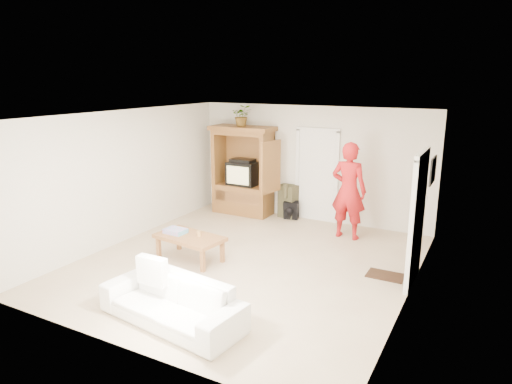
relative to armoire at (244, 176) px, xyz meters
The scene contains 19 objects.
floor 3.22m from the armoire, 59.36° to the right, with size 6.00×6.00×0.00m, color tan.
ceiling 3.53m from the armoire, 59.36° to the right, with size 6.00×6.00×0.00m, color white.
wall_back 1.66m from the armoire, 12.11° to the left, with size 5.50×5.50×0.00m, color silver.
wall_front 5.89m from the armoire, 74.44° to the right, with size 5.50×5.50×0.00m, color silver.
wall_left 2.94m from the armoire, 113.79° to the right, with size 6.00×6.00×0.00m, color silver.
wall_right 5.09m from the armoire, 31.60° to the right, with size 6.00×6.00×0.00m, color silver.
armoire is the anchor object (origin of this frame).
door_back 1.76m from the armoire, 10.13° to the left, with size 0.85×0.05×2.04m, color white.
doorway_right 4.77m from the armoire, 25.61° to the right, with size 0.05×0.90×2.04m, color black.
framed_picture 4.43m from the armoire, 10.03° to the right, with size 0.03×0.60×0.48m, color black.
doormat 4.48m from the armoire, 28.01° to the right, with size 0.60×0.40×0.02m, color #382316.
plant 1.44m from the armoire, 126.74° to the right, with size 0.44×0.38×0.49m, color #4C7238.
man 2.78m from the armoire, 10.93° to the right, with size 0.72×0.47×1.98m, color red.
sofa 5.21m from the armoire, 71.09° to the right, with size 2.05×0.80×0.60m, color white.
coffee_table 3.13m from the armoire, 78.71° to the right, with size 1.31×0.82×0.46m.
towel 3.07m from the armoire, 84.52° to the right, with size 0.38×0.28×0.08m, color #F150A8.
candle 3.09m from the armoire, 75.43° to the right, with size 0.08×0.08×0.10m, color tan.
backpack_black 1.40m from the armoire, ahead, with size 0.34×0.20×0.41m, color black, non-canonical shape.
backpack_olive 1.22m from the armoire, ahead, with size 0.41×0.30×0.78m, color #47442B, non-canonical shape.
Camera 1 is at (3.71, -6.58, 3.20)m, focal length 32.00 mm.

